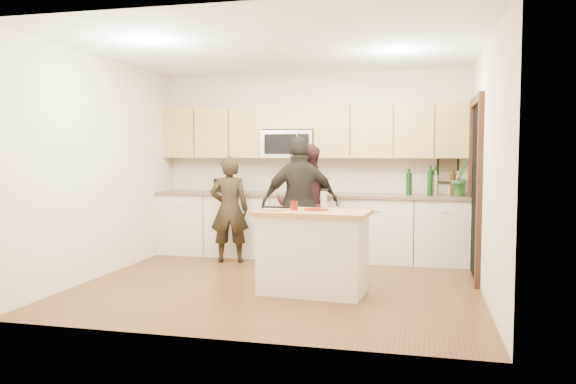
% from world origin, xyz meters
% --- Properties ---
extents(floor, '(4.50, 4.50, 0.00)m').
position_xyz_m(floor, '(0.00, 0.00, 0.00)').
color(floor, brown).
rests_on(floor, ground).
extents(room_shell, '(4.52, 4.02, 2.71)m').
position_xyz_m(room_shell, '(0.00, 0.00, 1.73)').
color(room_shell, beige).
rests_on(room_shell, ground).
extents(back_cabinetry, '(4.50, 0.66, 0.94)m').
position_xyz_m(back_cabinetry, '(0.00, 1.69, 0.47)').
color(back_cabinetry, beige).
rests_on(back_cabinetry, ground).
extents(upper_cabinetry, '(4.50, 0.33, 0.75)m').
position_xyz_m(upper_cabinetry, '(0.03, 1.83, 1.84)').
color(upper_cabinetry, tan).
rests_on(upper_cabinetry, ground).
extents(microwave, '(0.76, 0.41, 0.40)m').
position_xyz_m(microwave, '(-0.31, 1.80, 1.65)').
color(microwave, silver).
rests_on(microwave, ground).
extents(doorway, '(0.06, 1.25, 2.20)m').
position_xyz_m(doorway, '(2.23, 0.90, 1.16)').
color(doorway, black).
rests_on(doorway, ground).
extents(framed_picture, '(0.30, 0.03, 0.38)m').
position_xyz_m(framed_picture, '(1.95, 1.98, 1.28)').
color(framed_picture, black).
rests_on(framed_picture, ground).
extents(dish_towel, '(0.34, 0.60, 0.48)m').
position_xyz_m(dish_towel, '(-0.95, 1.50, 0.80)').
color(dish_towel, white).
rests_on(dish_towel, ground).
extents(island, '(1.25, 0.79, 0.90)m').
position_xyz_m(island, '(0.45, -0.30, 0.45)').
color(island, beige).
rests_on(island, ground).
extents(red_plate, '(0.27, 0.27, 0.02)m').
position_xyz_m(red_plate, '(0.48, -0.25, 0.91)').
color(red_plate, maroon).
rests_on(red_plate, island).
extents(box_grater, '(0.08, 0.07, 0.21)m').
position_xyz_m(box_grater, '(0.56, -0.22, 1.03)').
color(box_grater, silver).
rests_on(box_grater, red_plate).
extents(drink_glass, '(0.08, 0.08, 0.10)m').
position_xyz_m(drink_glass, '(0.24, -0.30, 0.95)').
color(drink_glass, maroon).
rests_on(drink_glass, island).
extents(cutting_board, '(0.25, 0.19, 0.02)m').
position_xyz_m(cutting_board, '(0.03, -0.41, 0.91)').
color(cutting_board, '#A77A45').
rests_on(cutting_board, island).
extents(tongs, '(0.29, 0.05, 0.02)m').
position_xyz_m(tongs, '(0.05, -0.29, 0.93)').
color(tongs, black).
rests_on(tongs, cutting_board).
extents(knife, '(0.21, 0.04, 0.01)m').
position_xyz_m(knife, '(0.02, -0.47, 0.92)').
color(knife, silver).
rests_on(knife, cutting_board).
extents(toaster, '(0.33, 0.23, 0.21)m').
position_xyz_m(toaster, '(-1.23, 1.67, 1.04)').
color(toaster, black).
rests_on(toaster, back_cabinetry).
extents(bottle_cluster, '(0.74, 0.30, 0.41)m').
position_xyz_m(bottle_cluster, '(1.78, 1.70, 1.13)').
color(bottle_cluster, black).
rests_on(bottle_cluster, back_cabinetry).
extents(orchid, '(0.33, 0.34, 0.48)m').
position_xyz_m(orchid, '(2.10, 1.72, 1.18)').
color(orchid, '#2D6629').
rests_on(orchid, back_cabinetry).
extents(woman_left, '(0.61, 0.48, 1.48)m').
position_xyz_m(woman_left, '(-1.01, 1.13, 0.74)').
color(woman_left, black).
rests_on(woman_left, ground).
extents(woman_center, '(0.81, 0.63, 1.64)m').
position_xyz_m(woman_center, '(0.08, 1.05, 0.82)').
color(woman_center, '#33191D').
rests_on(woman_center, ground).
extents(woman_right, '(1.10, 0.81, 1.74)m').
position_xyz_m(woman_right, '(0.06, 0.85, 0.87)').
color(woman_right, black).
rests_on(woman_right, ground).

